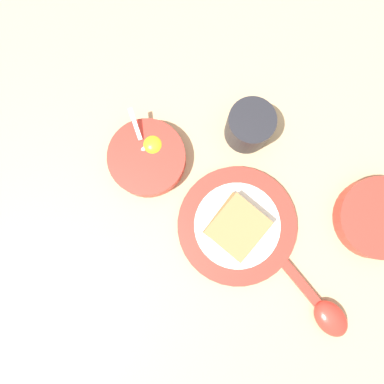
{
  "coord_description": "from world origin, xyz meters",
  "views": [
    {
      "loc": [
        -0.16,
        0.11,
        0.66
      ],
      "look_at": [
        -0.12,
        0.16,
        0.02
      ],
      "focal_mm": 35.0,
      "sensor_mm": 36.0,
      "label": 1
    }
  ],
  "objects_px": {
    "egg_bowl": "(147,158)",
    "congee_bowl": "(378,218)",
    "toast_sandwich": "(237,227)",
    "toast_plate": "(237,226)",
    "drinking_cup": "(249,126)",
    "soup_spoon": "(325,312)"
  },
  "relations": [
    {
      "from": "egg_bowl",
      "to": "congee_bowl",
      "type": "height_order",
      "value": "egg_bowl"
    },
    {
      "from": "egg_bowl",
      "to": "drinking_cup",
      "type": "bearing_deg",
      "value": -23.79
    },
    {
      "from": "egg_bowl",
      "to": "soup_spoon",
      "type": "relative_size",
      "value": 0.87
    },
    {
      "from": "toast_sandwich",
      "to": "soup_spoon",
      "type": "height_order",
      "value": "toast_sandwich"
    },
    {
      "from": "congee_bowl",
      "to": "toast_sandwich",
      "type": "bearing_deg",
      "value": 143.48
    },
    {
      "from": "toast_plate",
      "to": "egg_bowl",
      "type": "bearing_deg",
      "value": 103.08
    },
    {
      "from": "egg_bowl",
      "to": "drinking_cup",
      "type": "distance_m",
      "value": 0.18
    },
    {
      "from": "egg_bowl",
      "to": "toast_plate",
      "type": "distance_m",
      "value": 0.19
    },
    {
      "from": "toast_plate",
      "to": "drinking_cup",
      "type": "height_order",
      "value": "drinking_cup"
    },
    {
      "from": "toast_plate",
      "to": "congee_bowl",
      "type": "relative_size",
      "value": 1.47
    },
    {
      "from": "congee_bowl",
      "to": "drinking_cup",
      "type": "relative_size",
      "value": 1.78
    },
    {
      "from": "toast_sandwich",
      "to": "soup_spoon",
      "type": "distance_m",
      "value": 0.21
    },
    {
      "from": "toast_plate",
      "to": "toast_sandwich",
      "type": "bearing_deg",
      "value": -174.39
    },
    {
      "from": "congee_bowl",
      "to": "drinking_cup",
      "type": "height_order",
      "value": "drinking_cup"
    },
    {
      "from": "egg_bowl",
      "to": "congee_bowl",
      "type": "distance_m",
      "value": 0.41
    },
    {
      "from": "toast_sandwich",
      "to": "drinking_cup",
      "type": "relative_size",
      "value": 1.28
    },
    {
      "from": "toast_plate",
      "to": "soup_spoon",
      "type": "distance_m",
      "value": 0.21
    },
    {
      "from": "congee_bowl",
      "to": "drinking_cup",
      "type": "distance_m",
      "value": 0.27
    },
    {
      "from": "egg_bowl",
      "to": "toast_plate",
      "type": "bearing_deg",
      "value": -76.92
    },
    {
      "from": "soup_spoon",
      "to": "congee_bowl",
      "type": "relative_size",
      "value": 1.16
    },
    {
      "from": "egg_bowl",
      "to": "drinking_cup",
      "type": "height_order",
      "value": "drinking_cup"
    },
    {
      "from": "toast_sandwich",
      "to": "toast_plate",
      "type": "bearing_deg",
      "value": 5.61
    }
  ]
}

